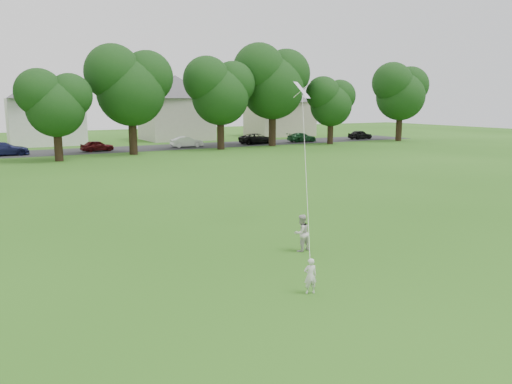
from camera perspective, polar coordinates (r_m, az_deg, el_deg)
ground at (r=14.07m, az=2.25°, el=-10.73°), size 160.00×160.00×0.00m
street at (r=53.90m, az=-21.53°, el=4.26°), size 90.00×7.00×0.01m
toddler at (r=13.50m, az=6.23°, el=-9.51°), size 0.40×0.31×0.97m
older_boy at (r=17.10m, az=5.21°, el=-4.68°), size 0.69×0.58×1.28m
kite at (r=17.05m, az=5.66°, el=3.72°), size 2.77×4.11×9.74m
tree_row at (r=48.42m, az=-18.94°, el=11.82°), size 85.24×9.82×11.64m
parked_cars at (r=53.40m, az=-17.79°, el=5.10°), size 71.24×2.23×1.28m
house_row at (r=63.47m, az=-24.15°, el=9.23°), size 77.08×13.55×9.86m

